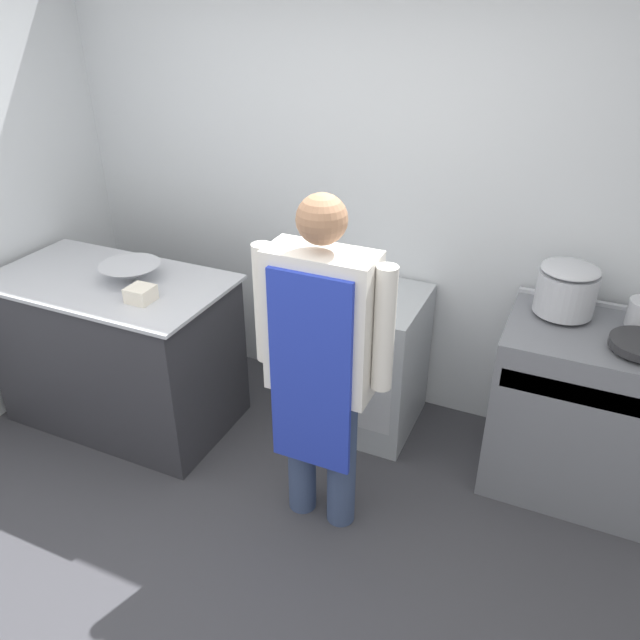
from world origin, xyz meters
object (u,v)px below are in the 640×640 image
Objects in this scene: person_cook at (321,353)px; stock_pot at (567,288)px; mixing_bowl at (131,272)px; fridge_unit at (361,359)px; stove at (582,411)px; plastic_tub at (141,294)px.

stock_pot is at bearing 43.56° from person_cook.
mixing_bowl is at bearing 166.34° from person_cook.
fridge_unit is 1.22m from stock_pot.
person_cook is at bearing -13.66° from mixing_bowl.
stove is 0.65m from stock_pot.
plastic_tub is at bearing -163.88° from stove.
stock_pot is at bearing 20.44° from plastic_tub.
person_cook reaches higher than stove.
plastic_tub is at bearing -159.56° from stock_pot.
plastic_tub is (0.21, -0.18, -0.01)m from mixing_bowl.
fridge_unit is 1.40m from mixing_bowl.
person_cook reaches higher than plastic_tub.
fridge_unit is 0.51× the size of person_cook.
plastic_tub reaches higher than fridge_unit.
stock_pot reaches higher than plastic_tub.
mixing_bowl is (-2.42, -0.45, 0.51)m from stove.
stove is 3.26× the size of stock_pot.
stock_pot reaches higher than stove.
stove is at bearing 34.48° from person_cook.
person_cook reaches higher than stock_pot.
mixing_bowl is (-1.30, 0.32, 0.02)m from person_cook.
fridge_unit is 2.95× the size of stock_pot.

